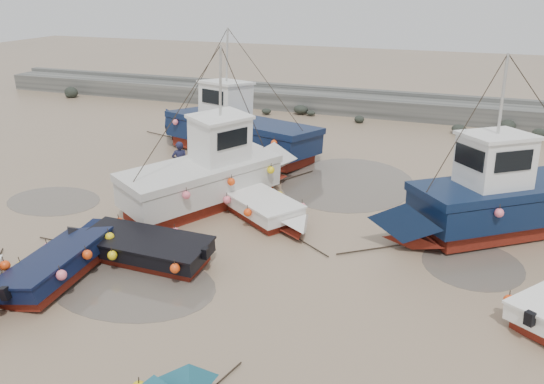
{
  "coord_description": "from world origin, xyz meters",
  "views": [
    {
      "loc": [
        5.18,
        -13.22,
        8.37
      ],
      "look_at": [
        -0.83,
        3.2,
        1.4
      ],
      "focal_mm": 35.0,
      "sensor_mm": 36.0,
      "label": 1
    }
  ],
  "objects_px": {
    "dinghy_1": "(65,258)",
    "cabin_boat_1": "(213,172)",
    "person": "(181,183)",
    "cabin_boat_2": "(499,199)",
    "dinghy_4": "(136,244)",
    "dinghy_5": "(264,206)",
    "cabin_boat_0": "(231,128)"
  },
  "relations": [
    {
      "from": "cabin_boat_0",
      "to": "dinghy_4",
      "type": "bearing_deg",
      "value": -154.23
    },
    {
      "from": "dinghy_1",
      "to": "dinghy_4",
      "type": "relative_size",
      "value": 0.94
    },
    {
      "from": "dinghy_5",
      "to": "cabin_boat_1",
      "type": "relative_size",
      "value": 0.6
    },
    {
      "from": "cabin_boat_1",
      "to": "cabin_boat_2",
      "type": "height_order",
      "value": "same"
    },
    {
      "from": "dinghy_5",
      "to": "cabin_boat_0",
      "type": "distance_m",
      "value": 8.62
    },
    {
      "from": "dinghy_5",
      "to": "cabin_boat_2",
      "type": "xyz_separation_m",
      "value": [
        8.11,
        1.7,
        0.79
      ]
    },
    {
      "from": "dinghy_1",
      "to": "dinghy_4",
      "type": "height_order",
      "value": "same"
    },
    {
      "from": "dinghy_1",
      "to": "person",
      "type": "distance_m",
      "value": 8.21
    },
    {
      "from": "dinghy_1",
      "to": "dinghy_5",
      "type": "height_order",
      "value": "same"
    },
    {
      "from": "cabin_boat_0",
      "to": "dinghy_1",
      "type": "bearing_deg",
      "value": -161.76
    },
    {
      "from": "person",
      "to": "dinghy_5",
      "type": "bearing_deg",
      "value": 120.04
    },
    {
      "from": "dinghy_1",
      "to": "dinghy_5",
      "type": "xyz_separation_m",
      "value": [
        4.26,
        5.82,
        0.0
      ]
    },
    {
      "from": "dinghy_1",
      "to": "cabin_boat_2",
      "type": "bearing_deg",
      "value": 27.15
    },
    {
      "from": "cabin_boat_1",
      "to": "dinghy_1",
      "type": "bearing_deg",
      "value": -77.47
    },
    {
      "from": "dinghy_1",
      "to": "cabin_boat_1",
      "type": "xyz_separation_m",
      "value": [
        1.82,
        6.56,
        0.82
      ]
    },
    {
      "from": "cabin_boat_0",
      "to": "person",
      "type": "bearing_deg",
      "value": -166.15
    },
    {
      "from": "dinghy_4",
      "to": "cabin_boat_0",
      "type": "distance_m",
      "value": 11.7
    },
    {
      "from": "person",
      "to": "cabin_boat_0",
      "type": "bearing_deg",
      "value": -126.99
    },
    {
      "from": "cabin_boat_0",
      "to": "cabin_boat_2",
      "type": "relative_size",
      "value": 1.26
    },
    {
      "from": "dinghy_4",
      "to": "cabin_boat_1",
      "type": "relative_size",
      "value": 0.74
    },
    {
      "from": "dinghy_1",
      "to": "cabin_boat_1",
      "type": "bearing_deg",
      "value": 70.33
    },
    {
      "from": "dinghy_5",
      "to": "cabin_boat_2",
      "type": "height_order",
      "value": "cabin_boat_2"
    },
    {
      "from": "dinghy_1",
      "to": "cabin_boat_2",
      "type": "xyz_separation_m",
      "value": [
        12.37,
        7.52,
        0.79
      ]
    },
    {
      "from": "person",
      "to": "cabin_boat_2",
      "type": "bearing_deg",
      "value": 143.02
    },
    {
      "from": "dinghy_5",
      "to": "cabin_boat_0",
      "type": "height_order",
      "value": "cabin_boat_0"
    },
    {
      "from": "dinghy_1",
      "to": "cabin_boat_2",
      "type": "relative_size",
      "value": 0.7
    },
    {
      "from": "cabin_boat_1",
      "to": "person",
      "type": "xyz_separation_m",
      "value": [
        -2.42,
        1.6,
        -1.36
      ]
    },
    {
      "from": "dinghy_1",
      "to": "cabin_boat_0",
      "type": "xyz_separation_m",
      "value": [
        -0.35,
        13.06,
        0.75
      ]
    },
    {
      "from": "cabin_boat_0",
      "to": "cabin_boat_1",
      "type": "xyz_separation_m",
      "value": [
        2.17,
        -6.5,
        0.06
      ]
    },
    {
      "from": "dinghy_4",
      "to": "cabin_boat_1",
      "type": "xyz_separation_m",
      "value": [
        0.33,
        5.03,
        0.82
      ]
    },
    {
      "from": "dinghy_5",
      "to": "cabin_boat_0",
      "type": "bearing_deg",
      "value": -112.82
    },
    {
      "from": "dinghy_4",
      "to": "cabin_boat_2",
      "type": "distance_m",
      "value": 12.44
    }
  ]
}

